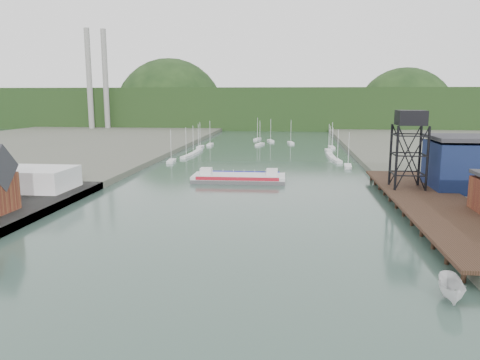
# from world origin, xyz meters

# --- Properties ---
(ground) EXTENTS (600.00, 600.00, 0.00)m
(ground) POSITION_xyz_m (0.00, 0.00, 0.00)
(ground) COLOR #2D4641
(ground) RESTS_ON ground
(east_pier) EXTENTS (14.00, 70.00, 2.45)m
(east_pier) POSITION_xyz_m (37.00, 45.00, 1.90)
(east_pier) COLOR black
(east_pier) RESTS_ON ground
(white_shed) EXTENTS (18.00, 12.00, 4.50)m
(white_shed) POSITION_xyz_m (-44.00, 50.00, 3.85)
(white_shed) COLOR silver
(white_shed) RESTS_ON west_quay
(lift_tower) EXTENTS (6.50, 6.50, 16.00)m
(lift_tower) POSITION_xyz_m (35.00, 58.00, 15.65)
(lift_tower) COLOR black
(lift_tower) RESTS_ON east_pier
(blue_shed) EXTENTS (20.50, 14.50, 11.30)m
(blue_shed) POSITION_xyz_m (50.00, 60.00, 7.06)
(blue_shed) COLOR #0C1937
(blue_shed) RESTS_ON east_land
(marina_sailboats) EXTENTS (57.71, 92.65, 0.90)m
(marina_sailboats) POSITION_xyz_m (0.08, 138.46, 0.35)
(marina_sailboats) COLOR silver
(marina_sailboats) RESTS_ON ground
(smokestacks) EXTENTS (11.20, 8.20, 60.00)m
(smokestacks) POSITION_xyz_m (-106.00, 232.50, 30.00)
(smokestacks) COLOR gray
(smokestacks) RESTS_ON ground
(distant_hills) EXTENTS (500.00, 120.00, 80.00)m
(distant_hills) POSITION_xyz_m (-3.98, 301.35, 10.38)
(distant_hills) COLOR black
(distant_hills) RESTS_ON ground
(chain_ferry) EXTENTS (23.04, 9.75, 3.29)m
(chain_ferry) POSITION_xyz_m (-2.03, 72.67, 0.95)
(chain_ferry) COLOR #4E4E51
(chain_ferry) RESTS_ON ground
(motorboat) EXTENTS (3.37, 6.66, 2.46)m
(motorboat) POSITION_xyz_m (28.05, 6.85, 1.23)
(motorboat) COLOR silver
(motorboat) RESTS_ON ground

